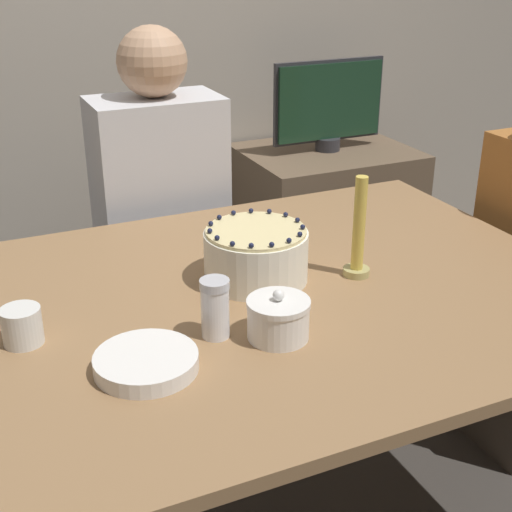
# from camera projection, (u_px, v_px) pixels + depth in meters

# --- Properties ---
(dining_table) EXTENTS (1.56, 1.12, 0.75)m
(dining_table) POSITION_uv_depth(u_px,v_px,m) (257.00, 329.00, 1.68)
(dining_table) COLOR #936D47
(dining_table) RESTS_ON ground_plane
(cake) EXTENTS (0.25, 0.25, 0.14)m
(cake) POSITION_uv_depth(u_px,v_px,m) (256.00, 254.00, 1.68)
(cake) COLOR white
(cake) RESTS_ON dining_table
(sugar_bowl) EXTENTS (0.13, 0.13, 0.11)m
(sugar_bowl) POSITION_uv_depth(u_px,v_px,m) (278.00, 319.00, 1.44)
(sugar_bowl) COLOR white
(sugar_bowl) RESTS_ON dining_table
(sugar_shaker) EXTENTS (0.06, 0.06, 0.13)m
(sugar_shaker) POSITION_uv_depth(u_px,v_px,m) (215.00, 308.00, 1.44)
(sugar_shaker) COLOR white
(sugar_shaker) RESTS_ON dining_table
(plate_stack) EXTENTS (0.20, 0.20, 0.03)m
(plate_stack) POSITION_uv_depth(u_px,v_px,m) (146.00, 362.00, 1.35)
(plate_stack) COLOR white
(plate_stack) RESTS_ON dining_table
(candle) EXTENTS (0.06, 0.06, 0.25)m
(candle) POSITION_uv_depth(u_px,v_px,m) (358.00, 237.00, 1.69)
(candle) COLOR tan
(candle) RESTS_ON dining_table
(cup) EXTENTS (0.08, 0.08, 0.08)m
(cup) POSITION_uv_depth(u_px,v_px,m) (22.00, 326.00, 1.42)
(cup) COLOR white
(cup) RESTS_ON dining_table
(person_man_blue_shirt) EXTENTS (0.40, 0.34, 1.27)m
(person_man_blue_shirt) POSITION_uv_depth(u_px,v_px,m) (163.00, 250.00, 2.36)
(person_man_blue_shirt) COLOR #595960
(person_man_blue_shirt) RESTS_ON ground_plane
(side_cabinet) EXTENTS (0.67, 0.53, 0.72)m
(side_cabinet) POSITION_uv_depth(u_px,v_px,m) (324.00, 232.00, 3.02)
(side_cabinet) COLOR brown
(side_cabinet) RESTS_ON ground_plane
(tv_monitor) EXTENTS (0.47, 0.10, 0.35)m
(tv_monitor) POSITION_uv_depth(u_px,v_px,m) (329.00, 104.00, 2.79)
(tv_monitor) COLOR #2D2D33
(tv_monitor) RESTS_ON side_cabinet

